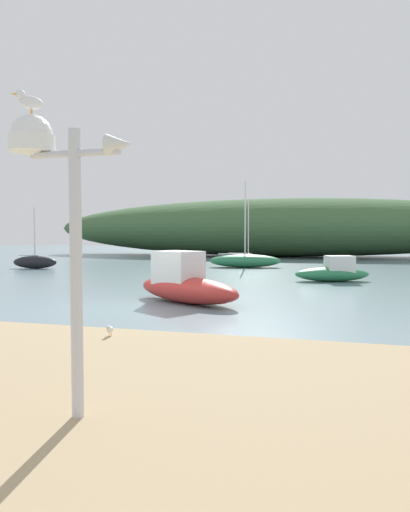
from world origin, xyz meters
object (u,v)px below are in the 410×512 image
at_px(seagull_on_radar, 30,101).
at_px(sailboat_near_shore, 248,258).
at_px(motorboat_mid_channel, 334,272).
at_px(motorboat_off_point, 184,284).
at_px(sailboat_east_reach, 35,262).
at_px(sailboat_by_sandbar, 245,261).
at_px(mast_structure, 50,174).
at_px(seagull_upper_strand, 110,329).

bearing_deg(seagull_on_radar, sailboat_near_shore, 96.05).
bearing_deg(motorboat_mid_channel, motorboat_off_point, -119.70).
height_order(motorboat_mid_channel, sailboat_east_reach, sailboat_east_reach).
height_order(seagull_on_radar, sailboat_east_reach, sailboat_east_reach).
height_order(motorboat_off_point, sailboat_by_sandbar, sailboat_by_sandbar).
relative_size(mast_structure, seagull_on_radar, 10.70).
bearing_deg(sailboat_by_sandbar, seagull_on_radar, -84.52).
relative_size(sailboat_east_reach, sailboat_near_shore, 0.78).
bearing_deg(seagull_on_radar, sailboat_by_sandbar, 95.48).
xyz_separation_m(seagull_on_radar, sailboat_east_reach, (-13.90, 19.34, -2.97)).
xyz_separation_m(sailboat_east_reach, seagull_upper_strand, (12.97, -15.88, -0.07)).
distance_m(sailboat_near_shore, sailboat_by_sandbar, 5.75).
distance_m(sailboat_east_reach, seagull_upper_strand, 20.51).
xyz_separation_m(mast_structure, seagull_on_radar, (-0.21, -0.01, 0.72)).
xyz_separation_m(mast_structure, motorboat_mid_channel, (2.70, 16.43, -2.22)).
bearing_deg(seagull_upper_strand, seagull_on_radar, -74.99).
xyz_separation_m(mast_structure, sailboat_by_sandbar, (-2.47, 23.48, -2.22)).
height_order(sailboat_near_shore, seagull_upper_strand, sailboat_near_shore).
bearing_deg(mast_structure, sailboat_near_shore, 96.47).
bearing_deg(seagull_on_radar, sailboat_east_reach, 125.70).
distance_m(mast_structure, motorboat_mid_channel, 16.80).
distance_m(sailboat_east_reach, sailboat_by_sandbar, 12.36).
bearing_deg(seagull_on_radar, motorboat_mid_channel, 79.94).
relative_size(seagull_on_radar, motorboat_off_point, 0.07).
bearing_deg(seagull_upper_strand, motorboat_mid_channel, 73.51).
bearing_deg(mast_structure, seagull_on_radar, -176.71).
bearing_deg(mast_structure, motorboat_off_point, 99.77).
bearing_deg(sailboat_near_shore, mast_structure, -83.53).
xyz_separation_m(mast_structure, sailboat_east_reach, (-14.11, 19.33, -2.24)).
relative_size(motorboat_mid_channel, sailboat_near_shore, 0.74).
bearing_deg(seagull_upper_strand, mast_structure, -71.67).
distance_m(sailboat_near_shore, seagull_upper_strand, 25.81).
height_order(mast_structure, sailboat_near_shore, sailboat_near_shore).
bearing_deg(motorboat_mid_channel, sailboat_by_sandbar, 126.27).
distance_m(motorboat_mid_channel, sailboat_east_reach, 17.06).
relative_size(motorboat_off_point, seagull_upper_strand, 14.57).
relative_size(mast_structure, motorboat_mid_channel, 0.90).
relative_size(mast_structure, sailboat_east_reach, 0.85).
xyz_separation_m(sailboat_east_reach, sailboat_near_shore, (10.81, 9.84, -0.12)).
bearing_deg(sailboat_by_sandbar, mast_structure, -84.00).
distance_m(motorboat_mid_channel, seagull_upper_strand, 13.54).
height_order(motorboat_off_point, seagull_upper_strand, motorboat_off_point).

